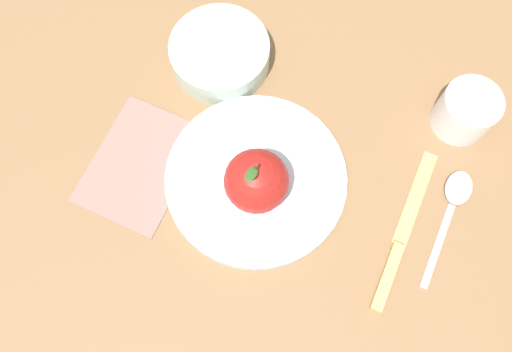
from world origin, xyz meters
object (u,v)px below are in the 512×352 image
dinner_plate (256,179)px  linen_napkin (140,164)px  cup (467,110)px  spoon (455,199)px  knife (399,243)px  apple (256,181)px  side_bowl (220,53)px

dinner_plate → linen_napkin: (0.07, -0.14, -0.01)m
cup → spoon: (0.10, 0.05, -0.03)m
knife → linen_napkin: (0.10, -0.33, -0.00)m
apple → linen_napkin: (0.05, -0.15, -0.05)m
apple → spoon: 0.26m
side_bowl → spoon: size_ratio=0.83×
side_bowl → cup: 0.33m
dinner_plate → apple: (0.01, 0.01, 0.05)m
side_bowl → knife: bearing=75.8°
side_bowl → linen_napkin: size_ratio=0.83×
cup → linen_napkin: 0.43m
dinner_plate → linen_napkin: size_ratio=1.41×
apple → spoon: (-0.14, 0.21, -0.05)m
dinner_plate → knife: dinner_plate is taller
spoon → linen_napkin: bearing=-62.4°
cup → dinner_plate: bearing=-38.1°
side_bowl → apple: bearing=48.9°
side_bowl → spoon: bearing=90.7°
spoon → linen_napkin: (0.19, -0.36, -0.00)m
linen_napkin → apple: bearing=109.4°
cup → knife: 0.19m
apple → spoon: apple is taller
dinner_plate → side_bowl: 0.18m
apple → cup: 0.29m
knife → cup: bearing=-174.9°
dinner_plate → linen_napkin: bearing=-64.1°
spoon → linen_napkin: size_ratio=0.99×
cup → apple: bearing=-34.6°
side_bowl → knife: 0.34m
spoon → apple: bearing=-57.3°
spoon → cup: bearing=-155.4°
apple → side_bowl: size_ratio=0.69×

